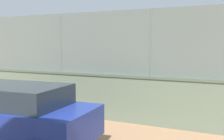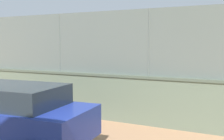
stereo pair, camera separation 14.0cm
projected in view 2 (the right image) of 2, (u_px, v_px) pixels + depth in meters
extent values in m
plane|color=tan|center=(165.00, 78.00, 20.53)|extent=(260.00, 260.00, 0.00)
cube|color=slate|center=(148.00, 102.00, 8.54)|extent=(27.26, 0.76, 1.45)
cube|color=#556151|center=(149.00, 77.00, 8.47)|extent=(27.26, 0.82, 0.08)
cube|color=slate|center=(149.00, 43.00, 8.37)|extent=(26.71, 0.46, 2.05)
cylinder|color=slate|center=(149.00, 43.00, 8.37)|extent=(0.07, 0.07, 2.05)
cylinder|color=slate|center=(60.00, 43.00, 9.83)|extent=(0.07, 0.07, 2.05)
cylinder|color=#591919|center=(71.00, 79.00, 16.69)|extent=(0.19, 0.19, 0.80)
cylinder|color=#591919|center=(72.00, 79.00, 16.88)|extent=(0.19, 0.19, 0.80)
cylinder|color=#3372B2|center=(71.00, 67.00, 16.72)|extent=(0.43, 0.43, 0.59)
cylinder|color=brown|center=(70.00, 66.00, 16.40)|extent=(0.56, 0.26, 0.17)
cylinder|color=brown|center=(77.00, 65.00, 16.97)|extent=(0.56, 0.26, 0.17)
sphere|color=brown|center=(71.00, 61.00, 16.68)|extent=(0.23, 0.23, 0.23)
cylinder|color=red|center=(71.00, 59.00, 16.67)|extent=(0.30, 0.30, 0.05)
cylinder|color=black|center=(80.00, 65.00, 16.95)|extent=(0.30, 0.13, 0.04)
ellipsoid|color=#333338|center=(83.00, 65.00, 16.93)|extent=(0.29, 0.12, 0.24)
cylinder|color=navy|center=(147.00, 75.00, 19.41)|extent=(0.17, 0.17, 0.74)
cylinder|color=navy|center=(150.00, 75.00, 19.35)|extent=(0.17, 0.17, 0.74)
cylinder|color=#429951|center=(148.00, 66.00, 19.32)|extent=(0.38, 0.38, 0.55)
cylinder|color=tan|center=(144.00, 64.00, 19.35)|extent=(0.15, 0.53, 0.16)
cylinder|color=tan|center=(151.00, 64.00, 18.94)|extent=(0.15, 0.53, 0.16)
sphere|color=tan|center=(148.00, 60.00, 19.29)|extent=(0.21, 0.21, 0.21)
cylinder|color=navy|center=(148.00, 59.00, 19.28)|extent=(0.24, 0.24, 0.05)
cylinder|color=black|center=(151.00, 65.00, 18.77)|extent=(0.07, 0.30, 0.04)
ellipsoid|color=#333338|center=(150.00, 65.00, 18.56)|extent=(0.06, 0.30, 0.24)
sphere|color=white|center=(63.00, 85.00, 16.14)|extent=(0.18, 0.18, 0.18)
cube|color=gray|center=(182.00, 100.00, 10.18)|extent=(1.61, 0.41, 0.06)
cube|color=gray|center=(181.00, 95.00, 10.02)|extent=(1.60, 0.07, 0.40)
cube|color=#333338|center=(199.00, 108.00, 9.92)|extent=(0.07, 0.38, 0.45)
cube|color=#333338|center=(165.00, 104.00, 10.48)|extent=(0.07, 0.38, 0.45)
cube|color=#23389E|center=(6.00, 119.00, 6.75)|extent=(4.40, 2.05, 0.73)
cube|color=#28333D|center=(12.00, 95.00, 6.61)|extent=(2.50, 1.73, 0.49)
cylinder|color=black|center=(77.00, 130.00, 7.08)|extent=(0.63, 0.24, 0.62)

